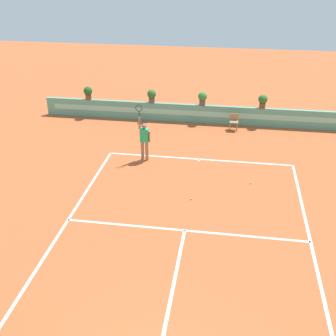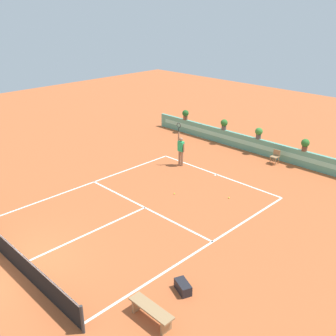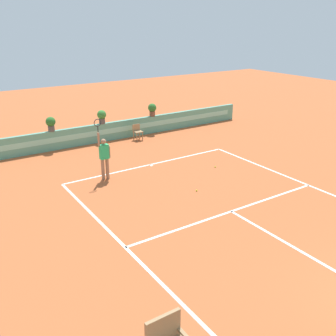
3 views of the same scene
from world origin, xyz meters
TOP-DOWN VIEW (x-y plane):
  - ground_plane at (0.00, 6.00)m, footprint 60.00×60.00m
  - court_lines at (0.00, 6.72)m, footprint 8.32×11.94m
  - back_wall_barrier at (0.00, 16.39)m, footprint 18.00×0.21m
  - ball_kid_chair at (1.46, 15.66)m, footprint 0.44×0.44m
  - tennis_player at (-2.41, 11.46)m, footprint 0.62×0.22m
  - tennis_ball_near_baseline at (0.02, 8.40)m, footprint 0.07×0.07m
  - tennis_ball_mid_court at (2.26, 9.98)m, footprint 0.07×0.07m
  - potted_plant_left at (-3.01, 16.39)m, footprint 0.48×0.48m
  - potted_plant_centre at (-0.27, 16.39)m, footprint 0.48×0.48m
  - potted_plant_right at (2.86, 16.39)m, footprint 0.48×0.48m
  - potted_plant_far_left at (-6.56, 16.39)m, footprint 0.48×0.48m

SIDE VIEW (x-z plane):
  - ground_plane at x=0.00m, z-range 0.00..0.00m
  - court_lines at x=0.00m, z-range 0.00..0.01m
  - tennis_ball_near_baseline at x=0.02m, z-range 0.00..0.07m
  - tennis_ball_mid_court at x=2.26m, z-range 0.00..0.07m
  - ball_kid_chair at x=1.46m, z-range 0.05..0.90m
  - back_wall_barrier at x=0.00m, z-range 0.00..1.00m
  - tennis_player at x=-2.41m, z-range -0.24..2.34m
  - potted_plant_left at x=-3.01m, z-range 1.05..1.78m
  - potted_plant_centre at x=-0.27m, z-range 1.05..1.78m
  - potted_plant_right at x=2.86m, z-range 1.05..1.78m
  - potted_plant_far_left at x=-6.56m, z-range 1.05..1.78m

